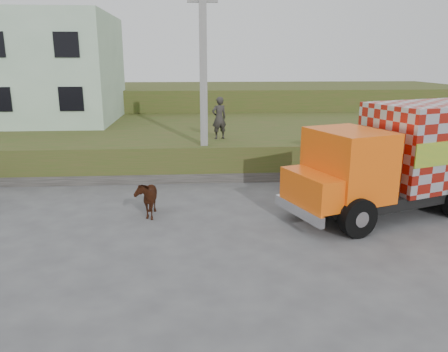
{
  "coord_description": "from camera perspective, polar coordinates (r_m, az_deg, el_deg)",
  "views": [
    {
      "loc": [
        -1.47,
        -13.54,
        4.99
      ],
      "look_at": [
        -0.48,
        0.25,
        1.3
      ],
      "focal_mm": 35.0,
      "sensor_mm": 36.0,
      "label": 1
    }
  ],
  "objects": [
    {
      "name": "cargo_truck",
      "position": [
        15.94,
        23.53,
        2.37
      ],
      "size": [
        8.48,
        5.11,
        3.61
      ],
      "rotation": [
        0.0,
        0.0,
        0.34
      ],
      "color": "black",
      "rests_on": "ground"
    },
    {
      "name": "cow",
      "position": [
        14.55,
        -10.1,
        -2.74
      ],
      "size": [
        0.73,
        1.51,
        1.25
      ],
      "primitive_type": "imported",
      "rotation": [
        0.0,
        0.0,
        0.04
      ],
      "color": "black",
      "rests_on": "ground"
    },
    {
      "name": "retaining_strip",
      "position": [
        18.38,
        -5.63,
        -0.24
      ],
      "size": [
        16.0,
        0.5,
        0.4
      ],
      "primitive_type": "cube",
      "color": "#595651",
      "rests_on": "ground"
    },
    {
      "name": "building",
      "position": [
        28.2,
        -24.51,
        12.65
      ],
      "size": [
        10.0,
        8.0,
        6.0
      ],
      "primitive_type": "cube",
      "color": "#B8D8B9",
      "rests_on": "embankment"
    },
    {
      "name": "pedestrian",
      "position": [
        19.83,
        -0.64,
        7.59
      ],
      "size": [
        0.8,
        0.66,
        1.9
      ],
      "primitive_type": "imported",
      "rotation": [
        0.0,
        0.0,
        3.48
      ],
      "color": "#312E2B",
      "rests_on": "embankment"
    },
    {
      "name": "embankment_far",
      "position": [
        35.74,
        -1.77,
        9.33
      ],
      "size": [
        40.0,
        12.0,
        3.0
      ],
      "primitive_type": "cube",
      "color": "#364E1A",
      "rests_on": "ground"
    },
    {
      "name": "embankment",
      "position": [
        23.96,
        -0.54,
        4.75
      ],
      "size": [
        40.0,
        12.0,
        1.5
      ],
      "primitive_type": "cube",
      "color": "#364E1A",
      "rests_on": "ground"
    },
    {
      "name": "utility_pole",
      "position": [
        18.17,
        -2.69,
        12.04
      ],
      "size": [
        1.2,
        0.3,
        8.0
      ],
      "color": "gray",
      "rests_on": "ground"
    },
    {
      "name": "ground",
      "position": [
        14.5,
        1.96,
        -5.19
      ],
      "size": [
        120.0,
        120.0,
        0.0
      ],
      "primitive_type": "plane",
      "color": "#474749",
      "rests_on": "ground"
    }
  ]
}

